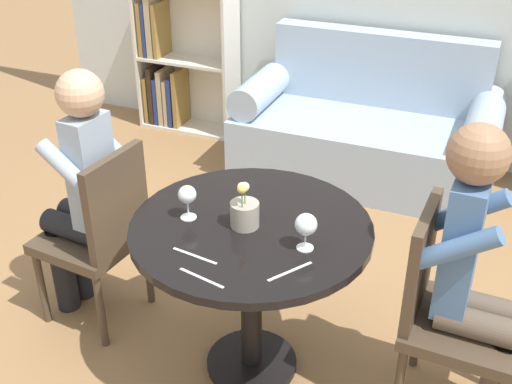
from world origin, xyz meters
TOP-DOWN VIEW (x-y plane):
  - ground_plane at (0.00, 0.00)m, footprint 16.00×16.00m
  - round_table at (0.00, 0.00)m, footprint 0.96×0.96m
  - couch at (0.00, 1.98)m, footprint 1.69×0.80m
  - bookshelf_left at (-1.57, 2.25)m, footprint 0.76×0.28m
  - chair_left at (-0.77, 0.05)m, footprint 0.46×0.46m
  - chair_right at (0.76, 0.10)m, footprint 0.43×0.43m
  - person_left at (-0.85, 0.06)m, footprint 0.44×0.37m
  - person_right at (0.85, 0.09)m, footprint 0.43×0.35m
  - wine_glass_left at (-0.25, -0.05)m, footprint 0.07×0.07m
  - wine_glass_right at (0.25, -0.07)m, footprint 0.08×0.08m
  - flower_vase at (-0.02, -0.02)m, footprint 0.11×0.11m
  - knife_left_setting at (-0.02, -0.38)m, footprint 0.19×0.05m
  - fork_left_setting at (-0.11, -0.27)m, footprint 0.19×0.04m
  - knife_right_setting at (0.24, -0.23)m, footprint 0.11×0.17m

SIDE VIEW (x-z plane):
  - ground_plane at x=0.00m, z-range 0.00..0.00m
  - couch at x=0.00m, z-range -0.15..0.77m
  - chair_left at x=-0.77m, z-range 0.04..0.94m
  - chair_right at x=0.76m, z-range 0.04..0.94m
  - bookshelf_left at x=-1.57m, z-range -0.06..1.06m
  - round_table at x=0.00m, z-range 0.23..0.97m
  - person_left at x=-0.85m, z-range 0.04..1.29m
  - person_right at x=0.85m, z-range 0.05..1.31m
  - knife_left_setting at x=-0.02m, z-range 0.74..0.75m
  - fork_left_setting at x=-0.11m, z-range 0.74..0.75m
  - knife_right_setting at x=0.24m, z-range 0.74..0.75m
  - flower_vase at x=-0.02m, z-range 0.71..0.91m
  - wine_glass_right at x=0.25m, z-range 0.77..0.91m
  - wine_glass_left at x=-0.25m, z-range 0.77..0.92m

